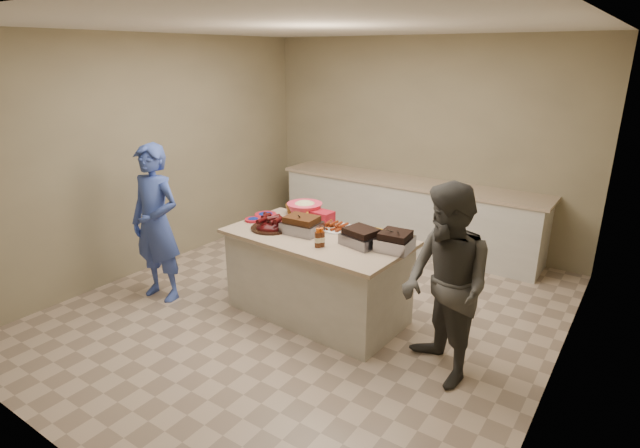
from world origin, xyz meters
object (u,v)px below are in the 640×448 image
Objects in this scene: roasting_pan at (395,250)px; bbq_bottle_a at (322,246)px; coleslaw_bowl at (305,217)px; guest_gray at (438,374)px; island at (317,313)px; mustard_bottle at (307,223)px; rib_platter at (271,229)px; plastic_cup at (291,213)px; bbq_bottle_b at (318,247)px; guest_blue at (164,296)px.

bbq_bottle_a is at bearing -157.54° from roasting_pan.
coleslaw_bowl is 2.11m from guest_gray.
mustard_bottle reaches higher than island.
rib_platter is at bearing -176.32° from roasting_pan.
rib_platter reaches higher than roasting_pan.
island is 10.11× the size of bbq_bottle_a.
plastic_cup is (-0.15, 0.50, 0.00)m from rib_platter.
roasting_pan is (1.26, 0.18, 0.00)m from rib_platter.
bbq_bottle_b is 1.47m from guest_gray.
coleslaw_bowl is at bearing 140.76° from island.
roasting_pan is 0.68m from bbq_bottle_b.
plastic_cup is (-0.81, 0.65, 0.00)m from bbq_bottle_b.
bbq_bottle_b is 1.59× the size of plastic_cup.
roasting_pan is 1.65× the size of bbq_bottle_b.
rib_platter is 1.09× the size of coleslaw_bowl.
coleslaw_bowl is 2.83× the size of mustard_bottle.
guest_gray is (1.19, -0.05, -0.84)m from bbq_bottle_a.
bbq_bottle_b is at bearing -155.94° from roasting_pan.
guest_gray is (1.21, -0.02, -0.84)m from bbq_bottle_b.
roasting_pan is at bearing 28.68° from bbq_bottle_b.
coleslaw_bowl is 2.12× the size of bbq_bottle_a.
island is at bearing -178.47° from roasting_pan.
coleslaw_bowl is 0.22m from mustard_bottle.
bbq_bottle_b reaches higher than island.
roasting_pan is 0.18× the size of guest_blue.
rib_platter is at bearing 170.60° from bbq_bottle_a.
coleslaw_bowl is 0.88m from bbq_bottle_b.
bbq_bottle_b is at bearing -46.13° from coleslaw_bowl.
plastic_cup is at bearing 143.32° from bbq_bottle_a.
guest_blue is at bearing -154.86° from rib_platter.
mustard_bottle is at bearing 59.04° from rib_platter.
roasting_pan is at bearing 10.24° from guest_blue.
plastic_cup is (-0.35, 0.17, 0.00)m from mustard_bottle.
bbq_bottle_a is at bearing 59.27° from bbq_bottle_b.
guest_blue is at bearing -133.72° from guest_gray.
rib_platter is 0.26× the size of guest_gray.
bbq_bottle_b is 0.11× the size of guest_gray.
coleslaw_bowl is at bearing 161.01° from roasting_pan.
guest_gray is (1.67, -0.50, -0.84)m from mustard_bottle.
island is 0.89m from bbq_bottle_b.
coleslaw_bowl reaches higher than rib_platter.
bbq_bottle_a reaches higher than mustard_bottle.
mustard_bottle is at bearing -26.47° from plastic_cup.
bbq_bottle_a and bbq_bottle_b have the same top height.
mustard_bottle is (-0.46, 0.47, 0.00)m from bbq_bottle_b.
coleslaw_bowl reaches higher than bbq_bottle_b.
bbq_bottle_b is at bearing -45.74° from mustard_bottle.
roasting_pan reaches higher than island.
mustard_bottle is at bearing 134.26° from bbq_bottle_b.
roasting_pan reaches higher than guest_blue.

